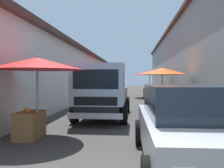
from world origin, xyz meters
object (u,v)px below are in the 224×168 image
Objects in this scene: fruit_stall_far_left at (149,75)px; vendor_by_crates at (162,88)px; hatchback_car at (191,125)px; plastic_stool at (115,102)px; fruit_stall_near_left at (162,75)px; delivery_truck at (102,93)px; parked_scooter at (103,95)px; fruit_stall_near_right at (36,73)px; fruit_stall_mid_lane at (104,76)px.

fruit_stall_far_left reaches higher than vendor_by_crates.
hatchback_car reaches higher than plastic_stool.
fruit_stall_near_left is 7.08m from fruit_stall_far_left.
plastic_stool is at bearing -2.30° from delivery_truck.
hatchback_car reaches higher than parked_scooter.
vendor_by_crates is at bearing -32.29° from plastic_stool.
parked_scooter is at bearing 19.02° from plastic_stool.
delivery_truck is 4.15m from plastic_stool.
hatchback_car is 2.36× the size of parked_scooter.
fruit_stall_near_right is at bearing 164.86° from fruit_stall_far_left.
vendor_by_crates is 0.92× the size of parked_scooter.
fruit_stall_mid_lane is 10.79m from delivery_truck.
delivery_truck is at bearing 26.37° from hatchback_car.
delivery_truck is at bearing 147.46° from fruit_stall_near_left.
fruit_stall_far_left is 5.56m from parked_scooter.
plastic_stool is (-7.29, 2.33, -1.56)m from fruit_stall_far_left.
fruit_stall_near_left reaches higher than hatchback_car.
fruit_stall_near_left is at bearing -85.17° from plastic_stool.
fruit_stall_far_left is at bearing -79.60° from fruit_stall_mid_lane.
plastic_stool is (6.94, -1.52, -1.39)m from fruit_stall_near_right.
vendor_by_crates is at bearing -21.26° from fruit_stall_near_right.
fruit_stall_near_left is 1.15× the size of fruit_stall_mid_lane.
fruit_stall_mid_lane is 4.91m from vendor_by_crates.
hatchback_car is at bearing -167.03° from fruit_stall_mid_lane.
vendor_by_crates is (11.80, -4.59, -0.84)m from fruit_stall_near_right.
plastic_stool is at bearing -167.82° from fruit_stall_mid_lane.
hatchback_car is 12.19m from parked_scooter.
fruit_stall_near_left is 1.79× the size of vendor_by_crates.
fruit_stall_near_right is 1.57× the size of vendor_by_crates.
fruit_stall_far_left reaches higher than fruit_stall_near_right.
hatchback_car is 9.08× the size of plastic_stool.
parked_scooter reaches higher than plastic_stool.
fruit_stall_near_left is 1.64× the size of parked_scooter.
plastic_stool is at bearing -160.98° from parked_scooter.
fruit_stall_near_left is 0.56× the size of delivery_truck.
plastic_stool is (4.09, -0.16, -0.71)m from delivery_truck.
delivery_truck is 2.94× the size of parked_scooter.
fruit_stall_far_left reaches higher than hatchback_car.
delivery_truck is (2.85, -1.35, -0.67)m from fruit_stall_near_right.
fruit_stall_near_left is at bearing -29.82° from fruit_stall_near_right.
fruit_stall_near_left is 8.90m from hatchback_car.
fruit_stall_near_right is 0.61× the size of hatchback_car.
parked_scooter is at bearing 140.44° from fruit_stall_far_left.
fruit_stall_near_right reaches higher than parked_scooter.
vendor_by_crates is (4.65, -0.49, -0.89)m from fruit_stall_near_left.
fruit_stall_far_left is at bearing -39.56° from parked_scooter.
fruit_stall_far_left is 1.72× the size of parked_scooter.
fruit_stall_far_left is 0.58× the size of delivery_truck.
delivery_truck is at bearing -172.74° from parked_scooter.
vendor_by_crates is 5.78m from plastic_stool.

